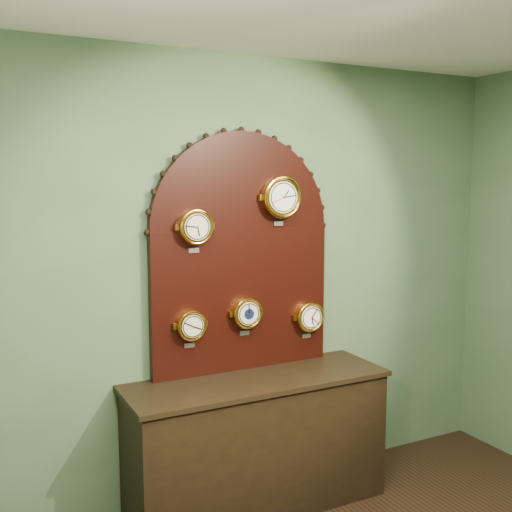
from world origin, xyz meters
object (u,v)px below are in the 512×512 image
tide_clock (309,317)px  barometer (247,313)px  display_board (241,245)px  hygrometer (191,325)px  shop_counter (257,445)px  arabic_clock (281,197)px  roman_clock (196,227)px

tide_clock → barometer: bearing=-180.0°
display_board → barometer: 0.43m
hygrometer → barometer: bearing=-0.1°
hygrometer → tide_clock: size_ratio=0.95×
hygrometer → tide_clock: hygrometer is taller
shop_counter → arabic_clock: bearing=31.8°
display_board → roman_clock: 0.36m
shop_counter → tide_clock: bearing=18.4°
display_board → hygrometer: (-0.37, -0.07, -0.46)m
tide_clock → shop_counter: bearing=-161.6°
arabic_clock → tide_clock: 0.82m
shop_counter → arabic_clock: arabic_clock is taller
roman_clock → tide_clock: roman_clock is taller
roman_clock → tide_clock: (0.80, 0.00, -0.63)m
display_board → tide_clock: (0.46, -0.07, -0.49)m
display_board → arabic_clock: display_board is taller
roman_clock → display_board: bearing=11.3°
arabic_clock → hygrometer: arabic_clock is taller
shop_counter → tide_clock: size_ratio=6.36×
display_board → barometer: size_ratio=6.16×
shop_counter → roman_clock: 1.41m
shop_counter → display_board: bearing=90.0°
barometer → tide_clock: bearing=0.0°
barometer → tide_clock: barometer is taller
arabic_clock → barometer: size_ratio=1.27×
roman_clock → hygrometer: 0.59m
display_board → arabic_clock: 0.39m
shop_counter → hygrometer: bearing=157.3°
barometer → tide_clock: (0.46, 0.00, -0.07)m
arabic_clock → tide_clock: size_ratio=1.26×
display_board → barometer: (0.00, -0.07, -0.42)m
shop_counter → barometer: (0.00, 0.15, 0.80)m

